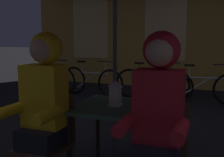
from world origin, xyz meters
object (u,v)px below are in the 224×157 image
lantern (115,93)px  person_right_hooded (158,110)px  cafe_table (115,116)px  chair_left (48,138)px  bicycle_third (151,84)px  person_left_hooded (43,99)px  bicycle_second (91,81)px  bicycle_fourth (203,87)px  bicycle_nearest (48,79)px  chair_right (158,155)px

lantern → person_right_hooded: (0.47, -0.41, -0.01)m
cafe_table → chair_left: bearing=-142.5°
bicycle_third → person_left_hooded: bearing=-90.5°
chair_left → person_right_hooded: 1.03m
chair_left → bicycle_second: chair_left is taller
person_right_hooded → bicycle_fourth: (0.16, 3.91, -0.50)m
cafe_table → person_right_hooded: (0.48, -0.43, 0.21)m
lantern → bicycle_nearest: lantern is taller
bicycle_third → bicycle_fourth: same height
bicycle_nearest → person_right_hooded: bearing=-47.5°
chair_left → lantern: bearing=35.4°
person_left_hooded → bicycle_nearest: (-2.53, 3.80, -0.50)m
bicycle_fourth → person_left_hooded: bearing=-106.0°
cafe_table → chair_left: (-0.48, -0.37, -0.15)m
person_left_hooded → bicycle_second: 4.10m
bicycle_nearest → bicycle_third: size_ratio=0.99×
chair_left → person_left_hooded: bearing=-90.0°
lantern → chair_left: bearing=-144.6°
bicycle_second → bicycle_fourth: (2.47, 0.07, 0.00)m
chair_right → bicycle_fourth: size_ratio=0.52×
chair_left → bicycle_nearest: bearing=124.0°
person_right_hooded → bicycle_third: bearing=103.1°
lantern → bicycle_nearest: (-3.02, 3.39, -0.51)m
lantern → person_left_hooded: size_ratio=0.17×
person_right_hooded → bicycle_second: (-2.31, 3.84, -0.50)m
bicycle_second → bicycle_third: 1.39m
person_left_hooded → lantern: bearing=39.6°
chair_left → chair_right: (0.96, 0.00, 0.00)m
lantern → person_left_hooded: 0.64m
lantern → chair_right: 0.69m
bicycle_nearest → bicycle_third: (2.56, 0.16, 0.00)m
bicycle_nearest → bicycle_fourth: 3.65m
cafe_table → bicycle_second: size_ratio=0.44×
bicycle_fourth → bicycle_third: bearing=177.2°
lantern → person_left_hooded: bearing=-140.4°
bicycle_second → bicycle_nearest: bearing=-178.1°
person_left_hooded → person_right_hooded: (0.96, 0.00, 0.00)m
chair_left → chair_right: 0.96m
cafe_table → bicycle_fourth: 3.55m
chair_right → bicycle_third: bearing=103.3°
chair_left → cafe_table: bearing=37.5°
chair_right → bicycle_second: size_ratio=0.52×
chair_right → bicycle_nearest: size_ratio=0.52×
person_left_hooded → bicycle_nearest: bearing=123.6°
bicycle_nearest → bicycle_second: bearing=1.9°
bicycle_fourth → lantern: bearing=-100.2°
bicycle_nearest → bicycle_fourth: (3.65, 0.11, 0.00)m
cafe_table → chair_right: chair_right is taller
person_right_hooded → bicycle_second: size_ratio=0.84×
chair_left → bicycle_second: size_ratio=0.52×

